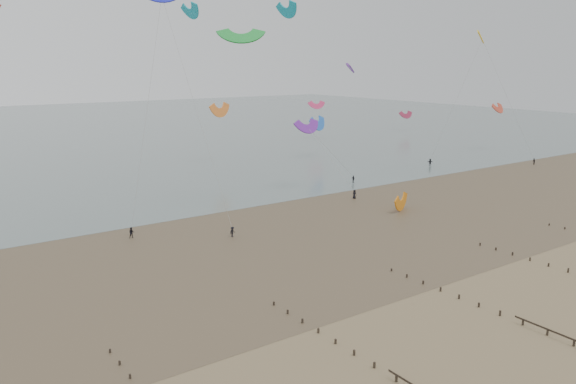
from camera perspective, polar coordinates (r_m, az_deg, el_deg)
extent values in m
plane|color=brown|center=(63.25, 15.74, -11.70)|extent=(500.00, 500.00, 0.00)
plane|color=#475654|center=(241.32, -24.06, 5.70)|extent=(500.00, 500.00, 0.00)
plane|color=#473A28|center=(87.84, -2.14, -4.16)|extent=(500.00, 500.00, 0.00)
ellipsoid|color=slate|center=(68.83, -8.94, -9.27)|extent=(23.60, 14.36, 0.01)
ellipsoid|color=slate|center=(96.86, 2.87, -2.54)|extent=(33.64, 18.32, 0.01)
ellipsoid|color=slate|center=(114.67, 18.54, -0.76)|extent=(19.65, 13.67, 0.01)
cube|color=black|center=(51.29, -15.75, -17.60)|extent=(0.16, 0.16, 0.51)
cube|color=black|center=(53.49, -16.74, -16.33)|extent=(0.16, 0.16, 0.48)
cube|color=black|center=(55.73, -17.63, -15.15)|extent=(0.16, 0.16, 0.45)
cube|color=black|center=(49.94, 10.96, -18.13)|extent=(0.16, 0.16, 0.65)
cube|color=black|center=(51.53, 8.77, -17.00)|extent=(0.16, 0.16, 0.62)
cube|color=black|center=(53.20, 6.74, -15.93)|extent=(0.16, 0.16, 0.59)
cube|color=black|center=(54.95, 4.85, -14.90)|extent=(0.16, 0.16, 0.57)
cube|color=black|center=(56.76, 3.10, -13.92)|extent=(0.16, 0.16, 0.54)
cube|color=black|center=(58.64, 1.48, -13.00)|extent=(0.16, 0.16, 0.51)
cube|color=black|center=(60.57, -0.03, -12.12)|extent=(0.16, 0.16, 0.48)
cube|color=black|center=(62.55, -1.44, -11.29)|extent=(0.16, 0.16, 0.45)
cube|color=black|center=(60.57, 27.05, -13.52)|extent=(0.16, 0.16, 0.71)
cube|color=black|center=(61.66, 24.86, -12.83)|extent=(0.16, 0.16, 0.68)
cube|color=black|center=(62.85, 22.76, -12.14)|extent=(0.16, 0.16, 0.65)
cube|color=black|center=(64.11, 20.74, -11.47)|extent=(0.16, 0.16, 0.62)
cube|color=black|center=(65.47, 18.82, -10.81)|extent=(0.16, 0.16, 0.59)
cube|color=black|center=(66.89, 16.99, -10.17)|extent=(0.16, 0.16, 0.57)
cube|color=black|center=(68.39, 15.24, -9.55)|extent=(0.16, 0.16, 0.54)
cube|color=black|center=(69.96, 13.57, -8.94)|extent=(0.16, 0.16, 0.51)
cube|color=black|center=(71.58, 11.99, -8.36)|extent=(0.16, 0.16, 0.48)
cube|color=black|center=(73.27, 10.48, -7.79)|extent=(0.16, 0.16, 0.45)
cube|color=black|center=(79.93, 26.58, -7.16)|extent=(0.16, 0.16, 0.59)
cube|color=black|center=(81.11, 24.95, -6.72)|extent=(0.16, 0.16, 0.57)
cube|color=black|center=(82.35, 23.37, -6.29)|extent=(0.16, 0.16, 0.54)
cube|color=black|center=(83.65, 21.85, -5.87)|extent=(0.16, 0.16, 0.51)
cube|color=black|center=(85.02, 20.37, -5.46)|extent=(0.16, 0.16, 0.48)
cube|color=black|center=(86.44, 18.94, -5.06)|extent=(0.16, 0.16, 0.45)
cube|color=black|center=(99.90, 26.31, -3.31)|extent=(0.16, 0.16, 0.48)
cube|color=black|center=(101.11, 25.01, -3.01)|extent=(0.16, 0.16, 0.45)
imported|color=black|center=(159.92, 23.69, 2.86)|extent=(0.98, 1.01, 1.64)
imported|color=black|center=(110.36, 6.76, -0.22)|extent=(0.79, 0.99, 1.76)
imported|color=black|center=(125.17, 6.66, 1.32)|extent=(0.50, 0.97, 1.58)
imported|color=black|center=(149.76, 14.24, 2.96)|extent=(1.72, 0.92, 1.77)
imported|color=black|center=(88.16, -15.60, -4.01)|extent=(0.96, 0.82, 1.72)
imported|color=black|center=(85.99, -5.67, -4.05)|extent=(1.18, 0.88, 1.62)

